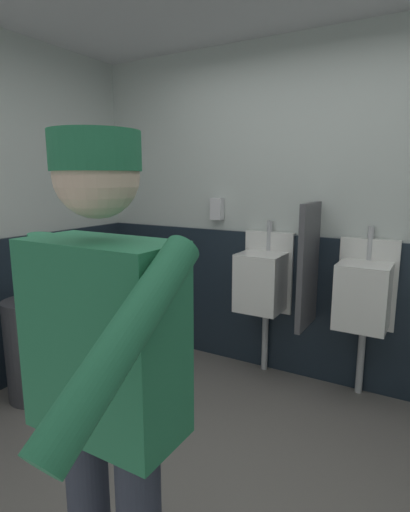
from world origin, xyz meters
TOP-DOWN VIEW (x-y plane):
  - ground_plane at (0.00, 0.00)m, footprint 4.48×3.77m
  - wall_back at (0.00, 1.64)m, footprint 4.48×0.12m
  - wainscot_band_back at (0.00, 1.57)m, footprint 3.88×0.03m
  - urinal_left at (-0.33, 1.42)m, footprint 0.40×0.34m
  - urinal_middle at (0.42, 1.42)m, footprint 0.40×0.34m
  - privacy_divider_panel at (0.04, 1.35)m, footprint 0.04×0.40m
  - person at (0.01, -0.65)m, footprint 0.69×0.60m
  - trash_bin at (-1.60, 0.27)m, footprint 0.37×0.37m
  - soap_dispenser at (-0.80, 1.54)m, footprint 0.10×0.07m

SIDE VIEW (x-z plane):
  - ground_plane at x=0.00m, z-range -0.04..0.00m
  - trash_bin at x=-1.60m, z-range 0.00..0.73m
  - wainscot_band_back at x=0.00m, z-range 0.00..1.13m
  - urinal_left at x=-0.33m, z-range 0.16..1.40m
  - urinal_middle at x=0.42m, z-range 0.16..1.40m
  - privacy_divider_panel at x=0.04m, z-range 0.50..1.40m
  - person at x=0.01m, z-range 0.17..1.86m
  - wall_back at x=0.00m, z-range 0.00..2.60m
  - soap_dispenser at x=-0.80m, z-range 1.22..1.40m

